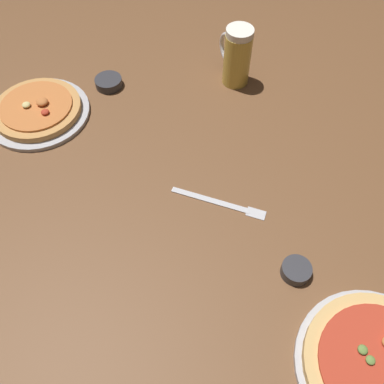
{
  "coord_description": "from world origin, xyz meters",
  "views": [
    {
      "loc": [
        -0.02,
        -0.56,
        0.81
      ],
      "look_at": [
        0.0,
        0.0,
        0.02
      ],
      "focal_mm": 38.87,
      "sensor_mm": 36.0,
      "label": 1
    }
  ],
  "objects_px": {
    "ramekin_sauce": "(109,82)",
    "fork_left": "(220,203)",
    "beer_mug_dark": "(236,56)",
    "pizza_plate_far": "(38,110)",
    "pizza_plate_near": "(379,368)",
    "ramekin_butter": "(296,270)"
  },
  "relations": [
    {
      "from": "ramekin_sauce",
      "to": "fork_left",
      "type": "xyz_separation_m",
      "value": [
        0.29,
        -0.42,
        -0.01
      ]
    },
    {
      "from": "ramekin_butter",
      "to": "pizza_plate_far",
      "type": "bearing_deg",
      "value": 141.22
    },
    {
      "from": "ramekin_sauce",
      "to": "fork_left",
      "type": "bearing_deg",
      "value": -55.66
    },
    {
      "from": "beer_mug_dark",
      "to": "fork_left",
      "type": "height_order",
      "value": "beer_mug_dark"
    },
    {
      "from": "fork_left",
      "to": "ramekin_sauce",
      "type": "bearing_deg",
      "value": 124.34
    },
    {
      "from": "pizza_plate_far",
      "to": "fork_left",
      "type": "relative_size",
      "value": 1.26
    },
    {
      "from": "pizza_plate_near",
      "to": "ramekin_sauce",
      "type": "height_order",
      "value": "pizza_plate_near"
    },
    {
      "from": "beer_mug_dark",
      "to": "pizza_plate_near",
      "type": "bearing_deg",
      "value": -77.54
    },
    {
      "from": "beer_mug_dark",
      "to": "fork_left",
      "type": "relative_size",
      "value": 0.78
    },
    {
      "from": "ramekin_butter",
      "to": "fork_left",
      "type": "relative_size",
      "value": 0.28
    },
    {
      "from": "ramekin_butter",
      "to": "fork_left",
      "type": "xyz_separation_m",
      "value": [
        -0.14,
        0.18,
        -0.01
      ]
    },
    {
      "from": "pizza_plate_near",
      "to": "ramekin_butter",
      "type": "relative_size",
      "value": 4.77
    },
    {
      "from": "ramekin_sauce",
      "to": "fork_left",
      "type": "height_order",
      "value": "ramekin_sauce"
    },
    {
      "from": "ramekin_sauce",
      "to": "fork_left",
      "type": "relative_size",
      "value": 0.35
    },
    {
      "from": "pizza_plate_far",
      "to": "pizza_plate_near",
      "type": "bearing_deg",
      "value": -43.46
    },
    {
      "from": "pizza_plate_far",
      "to": "ramekin_sauce",
      "type": "distance_m",
      "value": 0.21
    },
    {
      "from": "pizza_plate_near",
      "to": "fork_left",
      "type": "distance_m",
      "value": 0.45
    },
    {
      "from": "beer_mug_dark",
      "to": "ramekin_sauce",
      "type": "xyz_separation_m",
      "value": [
        -0.36,
        -0.01,
        -0.07
      ]
    },
    {
      "from": "pizza_plate_near",
      "to": "ramekin_sauce",
      "type": "distance_m",
      "value": 0.97
    },
    {
      "from": "beer_mug_dark",
      "to": "ramekin_butter",
      "type": "relative_size",
      "value": 2.72
    },
    {
      "from": "pizza_plate_near",
      "to": "beer_mug_dark",
      "type": "xyz_separation_m",
      "value": [
        -0.18,
        0.81,
        0.07
      ]
    },
    {
      "from": "pizza_plate_near",
      "to": "beer_mug_dark",
      "type": "height_order",
      "value": "beer_mug_dark"
    }
  ]
}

